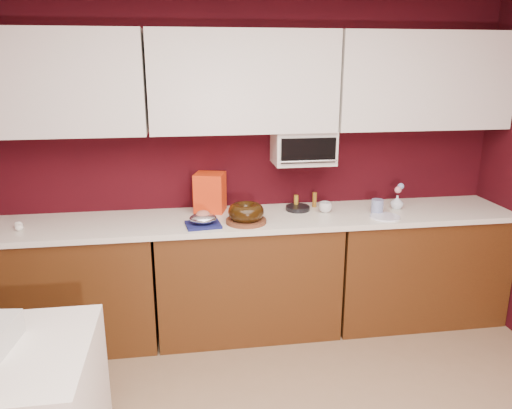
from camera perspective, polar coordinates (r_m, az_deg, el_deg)
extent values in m
cube|color=#36070D|center=(3.84, -1.73, 4.95)|extent=(4.00, 0.02, 2.50)
cube|color=#4F2A0F|center=(3.87, -21.28, -8.89)|extent=(1.31, 0.58, 0.86)
cube|color=#4F2A0F|center=(3.79, -1.04, -8.22)|extent=(1.31, 0.58, 0.86)
cube|color=#4F2A0F|center=(4.17, 17.57, -6.70)|extent=(1.31, 0.58, 0.86)
cube|color=white|center=(3.63, -1.08, -1.73)|extent=(4.00, 0.62, 0.04)
cube|color=white|center=(3.68, -23.08, 12.66)|extent=(1.31, 0.33, 0.70)
cube|color=white|center=(3.60, -1.48, 13.84)|extent=(1.31, 0.33, 0.70)
cube|color=white|center=(4.00, 18.39, 13.28)|extent=(1.31, 0.33, 0.70)
cube|color=white|center=(3.76, 5.41, 6.58)|extent=(0.45, 0.30, 0.25)
cube|color=black|center=(3.60, 6.02, 6.16)|extent=(0.40, 0.02, 0.18)
cylinder|color=silver|center=(3.60, 6.05, 4.94)|extent=(0.42, 0.02, 0.02)
cylinder|color=brown|center=(3.49, -1.14, -1.90)|extent=(0.33, 0.33, 0.03)
torus|color=black|center=(3.47, -1.14, -0.85)|extent=(0.27, 0.27, 0.10)
cube|color=#161A54|center=(3.44, -6.05, -2.31)|extent=(0.25, 0.22, 0.02)
ellipsoid|color=white|center=(3.43, -6.08, -1.58)|extent=(0.22, 0.19, 0.07)
ellipsoid|color=#BC6A56|center=(3.42, -6.09, -1.18)|extent=(0.11, 0.10, 0.06)
cube|color=red|center=(3.74, -5.27, 1.39)|extent=(0.26, 0.25, 0.29)
cylinder|color=black|center=(3.80, 4.80, -0.42)|extent=(0.24, 0.24, 0.03)
imported|color=silver|center=(3.76, 7.93, -0.20)|extent=(0.12, 0.12, 0.09)
cylinder|color=navy|center=(3.81, 13.69, -0.21)|extent=(0.11, 0.11, 0.11)
imported|color=silver|center=(3.97, 15.82, 0.37)|extent=(0.10, 0.10, 0.12)
sphere|color=pink|center=(3.94, 15.92, 1.62)|extent=(0.05, 0.05, 0.05)
sphere|color=#7F93CC|center=(3.97, 16.22, 2.02)|extent=(0.05, 0.05, 0.05)
cylinder|color=white|center=(3.72, 14.52, -1.38)|extent=(0.28, 0.28, 0.01)
cylinder|color=olive|center=(3.84, 4.60, 0.33)|extent=(0.04, 0.04, 0.10)
ellipsoid|color=white|center=(3.68, -25.46, -2.40)|extent=(0.07, 0.06, 0.04)
ellipsoid|color=white|center=(3.74, -25.53, -2.11)|extent=(0.06, 0.05, 0.05)
cylinder|color=brown|center=(3.88, 6.70, 0.55)|extent=(0.04, 0.04, 0.12)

